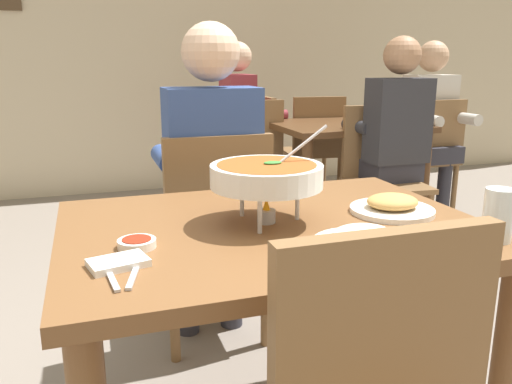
{
  "coord_description": "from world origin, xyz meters",
  "views": [
    {
      "loc": [
        -0.46,
        -1.24,
        1.17
      ],
      "look_at": [
        0.0,
        0.15,
        0.79
      ],
      "focal_mm": 36.05,
      "sensor_mm": 36.0,
      "label": 1
    }
  ],
  "objects_px": {
    "dining_table_main": "(273,265)",
    "chair_bg_corner": "(257,157)",
    "chair_bg_left": "(428,152)",
    "patron_bg_middle": "(393,132)",
    "chair_bg_middle": "(380,170)",
    "rice_plate": "(363,241)",
    "sauce_dish": "(137,243)",
    "appetizer_plate": "(392,206)",
    "diner_main": "(211,169)",
    "patron_bg_left": "(431,120)",
    "drink_glass": "(498,218)",
    "chair_diner_main": "(214,228)",
    "chair_bg_right": "(252,147)",
    "curry_bowl": "(267,176)",
    "patron_bg_right": "(243,117)",
    "dining_table_far": "(345,142)",
    "chair_bg_window": "(314,145)"
  },
  "relations": [
    {
      "from": "rice_plate",
      "to": "sauce_dish",
      "type": "distance_m",
      "value": 0.53
    },
    {
      "from": "appetizer_plate",
      "to": "patron_bg_middle",
      "type": "relative_size",
      "value": 0.18
    },
    {
      "from": "rice_plate",
      "to": "chair_bg_middle",
      "type": "xyz_separation_m",
      "value": [
        1.12,
        1.73,
        -0.25
      ]
    },
    {
      "from": "chair_bg_right",
      "to": "appetizer_plate",
      "type": "bearing_deg",
      "value": -98.92
    },
    {
      "from": "chair_diner_main",
      "to": "chair_bg_right",
      "type": "distance_m",
      "value": 2.02
    },
    {
      "from": "rice_plate",
      "to": "dining_table_far",
      "type": "height_order",
      "value": "rice_plate"
    },
    {
      "from": "appetizer_plate",
      "to": "patron_bg_middle",
      "type": "bearing_deg",
      "value": 57.02
    },
    {
      "from": "diner_main",
      "to": "dining_table_main",
      "type": "bearing_deg",
      "value": -90.0
    },
    {
      "from": "chair_diner_main",
      "to": "dining_table_main",
      "type": "bearing_deg",
      "value": -90.0
    },
    {
      "from": "curry_bowl",
      "to": "chair_bg_window",
      "type": "height_order",
      "value": "curry_bowl"
    },
    {
      "from": "diner_main",
      "to": "chair_bg_left",
      "type": "xyz_separation_m",
      "value": [
        1.94,
        1.21,
        -0.24
      ]
    },
    {
      "from": "chair_bg_corner",
      "to": "chair_bg_middle",
      "type": "bearing_deg",
      "value": -48.11
    },
    {
      "from": "chair_bg_left",
      "to": "chair_bg_middle",
      "type": "relative_size",
      "value": 1.0
    },
    {
      "from": "patron_bg_middle",
      "to": "curry_bowl",
      "type": "bearing_deg",
      "value": -132.57
    },
    {
      "from": "appetizer_plate",
      "to": "chair_bg_right",
      "type": "distance_m",
      "value": 2.63
    },
    {
      "from": "chair_bg_left",
      "to": "patron_bg_middle",
      "type": "relative_size",
      "value": 0.69
    },
    {
      "from": "dining_table_main",
      "to": "chair_bg_corner",
      "type": "xyz_separation_m",
      "value": [
        0.66,
        2.13,
        -0.11
      ]
    },
    {
      "from": "chair_bg_window",
      "to": "sauce_dish",
      "type": "bearing_deg",
      "value": -122.38
    },
    {
      "from": "diner_main",
      "to": "patron_bg_left",
      "type": "xyz_separation_m",
      "value": [
        1.95,
        1.22,
        0.0
      ]
    },
    {
      "from": "dining_table_main",
      "to": "patron_bg_left",
      "type": "xyz_separation_m",
      "value": [
        1.95,
        1.95,
        0.12
      ]
    },
    {
      "from": "sauce_dish",
      "to": "chair_bg_left",
      "type": "height_order",
      "value": "chair_bg_left"
    },
    {
      "from": "dining_table_far",
      "to": "sauce_dish",
      "type": "bearing_deg",
      "value": -128.37
    },
    {
      "from": "curry_bowl",
      "to": "rice_plate",
      "type": "height_order",
      "value": "curry_bowl"
    },
    {
      "from": "drink_glass",
      "to": "patron_bg_middle",
      "type": "xyz_separation_m",
      "value": [
        0.85,
        1.76,
        -0.05
      ]
    },
    {
      "from": "chair_diner_main",
      "to": "patron_bg_right",
      "type": "distance_m",
      "value": 2.02
    },
    {
      "from": "chair_bg_corner",
      "to": "chair_bg_window",
      "type": "bearing_deg",
      "value": 32.15
    },
    {
      "from": "dining_table_far",
      "to": "chair_bg_right",
      "type": "relative_size",
      "value": 1.11
    },
    {
      "from": "chair_diner_main",
      "to": "chair_bg_right",
      "type": "xyz_separation_m",
      "value": [
        0.76,
        1.87,
        0.0
      ]
    },
    {
      "from": "rice_plate",
      "to": "chair_bg_corner",
      "type": "bearing_deg",
      "value": 77.35
    },
    {
      "from": "rice_plate",
      "to": "drink_glass",
      "type": "relative_size",
      "value": 1.85
    },
    {
      "from": "chair_bg_corner",
      "to": "chair_diner_main",
      "type": "bearing_deg",
      "value": -114.82
    },
    {
      "from": "curry_bowl",
      "to": "chair_bg_corner",
      "type": "distance_m",
      "value": 2.26
    },
    {
      "from": "chair_bg_middle",
      "to": "chair_bg_right",
      "type": "xyz_separation_m",
      "value": [
        -0.49,
        1.09,
        0.0
      ]
    },
    {
      "from": "chair_bg_right",
      "to": "chair_bg_window",
      "type": "distance_m",
      "value": 0.52
    },
    {
      "from": "diner_main",
      "to": "patron_bg_left",
      "type": "height_order",
      "value": "same"
    },
    {
      "from": "chair_diner_main",
      "to": "chair_bg_window",
      "type": "relative_size",
      "value": 1.0
    },
    {
      "from": "appetizer_plate",
      "to": "patron_bg_middle",
      "type": "xyz_separation_m",
      "value": [
        0.96,
        1.48,
        -0.02
      ]
    },
    {
      "from": "chair_bg_middle",
      "to": "patron_bg_left",
      "type": "distance_m",
      "value": 0.87
    },
    {
      "from": "appetizer_plate",
      "to": "chair_bg_right",
      "type": "bearing_deg",
      "value": 81.08
    },
    {
      "from": "patron_bg_right",
      "to": "drink_glass",
      "type": "bearing_deg",
      "value": -94.48
    },
    {
      "from": "rice_plate",
      "to": "chair_bg_left",
      "type": "bearing_deg",
      "value": 50.45
    },
    {
      "from": "sauce_dish",
      "to": "chair_bg_corner",
      "type": "height_order",
      "value": "chair_bg_corner"
    },
    {
      "from": "drink_glass",
      "to": "chair_bg_corner",
      "type": "relative_size",
      "value": 0.14
    },
    {
      "from": "chair_diner_main",
      "to": "curry_bowl",
      "type": "bearing_deg",
      "value": -91.38
    },
    {
      "from": "diner_main",
      "to": "patron_bg_middle",
      "type": "distance_m",
      "value": 1.5
    },
    {
      "from": "dining_table_main",
      "to": "chair_bg_window",
      "type": "relative_size",
      "value": 1.24
    },
    {
      "from": "patron_bg_left",
      "to": "dining_table_far",
      "type": "bearing_deg",
      "value": 175.3
    },
    {
      "from": "dining_table_main",
      "to": "appetizer_plate",
      "type": "relative_size",
      "value": 4.65
    },
    {
      "from": "dining_table_main",
      "to": "diner_main",
      "type": "bearing_deg",
      "value": 90.0
    },
    {
      "from": "rice_plate",
      "to": "drink_glass",
      "type": "xyz_separation_m",
      "value": [
        0.34,
        -0.05,
        0.04
      ]
    }
  ]
}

